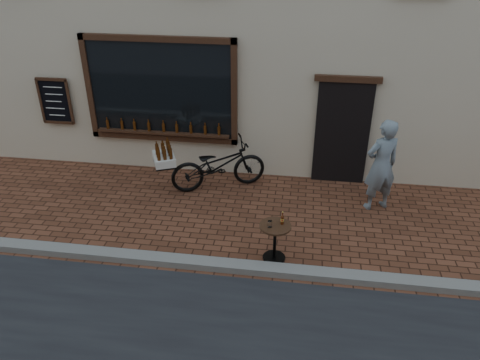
# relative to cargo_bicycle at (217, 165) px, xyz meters

# --- Properties ---
(ground) EXTENTS (90.00, 90.00, 0.00)m
(ground) POSITION_rel_cargo_bicycle_xyz_m (0.62, -2.78, -0.53)
(ground) COLOR #4C2718
(ground) RESTS_ON ground
(kerb) EXTENTS (90.00, 0.25, 0.12)m
(kerb) POSITION_rel_cargo_bicycle_xyz_m (0.62, -2.58, -0.47)
(kerb) COLOR slate
(kerb) RESTS_ON ground
(cargo_bicycle) EXTENTS (2.35, 1.51, 1.12)m
(cargo_bicycle) POSITION_rel_cargo_bicycle_xyz_m (0.00, 0.00, 0.00)
(cargo_bicycle) COLOR black
(cargo_bicycle) RESTS_ON ground
(bistro_table) EXTENTS (0.52, 0.52, 0.89)m
(bistro_table) POSITION_rel_cargo_bicycle_xyz_m (1.38, -2.21, -0.06)
(bistro_table) COLOR black
(bistro_table) RESTS_ON ground
(pedestrian) EXTENTS (0.79, 0.68, 1.84)m
(pedestrian) POSITION_rel_cargo_bicycle_xyz_m (3.22, -0.32, 0.39)
(pedestrian) COLOR slate
(pedestrian) RESTS_ON ground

